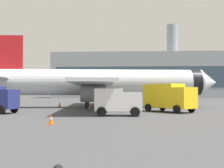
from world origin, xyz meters
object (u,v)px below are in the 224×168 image
at_px(safety_cone_mid, 161,103).
at_px(safety_cone_far, 51,120).
at_px(safety_cone_outer, 89,104).
at_px(fuel_truck, 169,96).
at_px(safety_cone_near, 60,104).
at_px(cargo_van, 118,101).
at_px(airplane_at_gate, 99,83).

bearing_deg(safety_cone_mid, safety_cone_far, -110.59).
xyz_separation_m(safety_cone_far, safety_cone_outer, (-0.65, 23.74, 0.05)).
relative_size(fuel_truck, safety_cone_far, 8.66).
bearing_deg(safety_cone_near, safety_cone_far, -77.50).
distance_m(cargo_van, safety_cone_near, 18.62).
relative_size(airplane_at_gate, safety_cone_near, 45.24).
bearing_deg(safety_cone_outer, cargo_van, -72.93).
relative_size(airplane_at_gate, safety_cone_outer, 43.98).
bearing_deg(fuel_truck, safety_cone_mid, 85.95).
bearing_deg(safety_cone_mid, fuel_truck, -94.05).
bearing_deg(safety_cone_mid, cargo_van, -106.86).
xyz_separation_m(safety_cone_near, safety_cone_far, (5.16, -23.29, -0.04)).
xyz_separation_m(fuel_truck, safety_cone_near, (-15.17, 10.42, -1.38)).
xyz_separation_m(safety_cone_near, safety_cone_outer, (4.52, 0.45, 0.01)).
distance_m(airplane_at_gate, safety_cone_outer, 4.34).
bearing_deg(safety_cone_far, airplane_at_gate, 86.98).
distance_m(airplane_at_gate, safety_cone_mid, 13.48).
xyz_separation_m(cargo_van, safety_cone_mid, (6.81, 22.48, -1.12)).
bearing_deg(safety_cone_near, airplane_at_gate, -15.92).
bearing_deg(cargo_van, fuel_truck, 44.56).
relative_size(fuel_truck, safety_cone_outer, 7.50).
relative_size(safety_cone_mid, safety_cone_far, 0.96).
distance_m(cargo_van, safety_cone_mid, 23.52).
height_order(cargo_van, safety_cone_outer, cargo_van).
xyz_separation_m(safety_cone_mid, safety_cone_far, (-11.20, -29.82, 0.01)).
xyz_separation_m(fuel_truck, safety_cone_mid, (1.20, 16.96, -1.44)).
distance_m(safety_cone_near, safety_cone_mid, 17.62).
height_order(cargo_van, safety_cone_mid, cargo_van).
xyz_separation_m(airplane_at_gate, safety_cone_near, (-6.30, 1.80, -3.27)).
xyz_separation_m(fuel_truck, safety_cone_outer, (-10.65, 10.88, -1.37)).
relative_size(cargo_van, safety_cone_near, 5.63).
height_order(airplane_at_gate, safety_cone_outer, airplane_at_gate).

